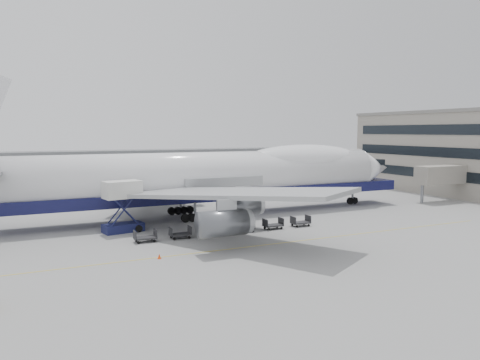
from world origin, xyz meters
TOP-DOWN VIEW (x-y plane):
  - ground at (0.00, 0.00)m, footprint 260.00×260.00m
  - apron_line at (0.00, -6.00)m, footprint 60.00×0.15m
  - hangar at (-10.00, 70.00)m, footprint 110.00×8.00m
  - airliner at (0.64, 12.00)m, footprint 67.00×55.30m
  - catering_truck at (-12.76, 6.73)m, footprint 4.86×3.71m
  - traffic_cone at (-12.09, -6.45)m, footprint 0.34×0.34m
  - dolly_0 at (-11.67, 0.57)m, footprint 2.30×1.35m
  - dolly_1 at (-7.78, 0.57)m, footprint 2.30×1.35m
  - dolly_2 at (-3.89, 0.57)m, footprint 2.30×1.35m
  - dolly_3 at (0.01, 0.57)m, footprint 2.30×1.35m
  - dolly_4 at (3.90, 0.57)m, footprint 2.30×1.35m
  - dolly_5 at (7.79, 0.57)m, footprint 2.30×1.35m

SIDE VIEW (x-z plane):
  - ground at x=0.00m, z-range 0.00..0.00m
  - apron_line at x=0.00m, z-range 0.00..0.01m
  - traffic_cone at x=-12.09m, z-range -0.01..0.49m
  - dolly_0 at x=-11.67m, z-range -0.12..1.18m
  - dolly_1 at x=-7.78m, z-range -0.12..1.18m
  - dolly_2 at x=-3.89m, z-range -0.12..1.18m
  - dolly_3 at x=0.01m, z-range -0.12..1.18m
  - dolly_4 at x=3.90m, z-range -0.12..1.18m
  - dolly_5 at x=7.79m, z-range -0.12..1.18m
  - catering_truck at x=-12.76m, z-range 0.43..6.43m
  - hangar at x=-10.00m, z-range 0.00..7.00m
  - airliner at x=0.64m, z-range -4.37..15.61m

